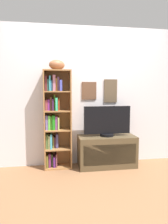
# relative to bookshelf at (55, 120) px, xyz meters

# --- Properties ---
(ground) EXTENTS (5.20, 5.20, 0.04)m
(ground) POSITION_rel_bookshelf_xyz_m (0.54, -1.00, -0.81)
(ground) COLOR #8B5F3E
(back_wall) EXTENTS (4.80, 0.08, 2.32)m
(back_wall) POSITION_rel_bookshelf_xyz_m (0.54, 0.13, 0.37)
(back_wall) COLOR silver
(back_wall) RESTS_ON ground
(bookshelf) EXTENTS (0.44, 0.26, 1.58)m
(bookshelf) POSITION_rel_bookshelf_xyz_m (0.00, 0.00, 0.00)
(bookshelf) COLOR #9A693B
(bookshelf) RESTS_ON ground
(football) EXTENTS (0.29, 0.23, 0.16)m
(football) POSITION_rel_bookshelf_xyz_m (0.04, -0.03, 0.87)
(football) COLOR brown
(football) RESTS_ON bookshelf
(tv_stand) EXTENTS (0.94, 0.41, 0.51)m
(tv_stand) POSITION_rel_bookshelf_xyz_m (0.84, -0.10, -0.53)
(tv_stand) COLOR #4F3F28
(tv_stand) RESTS_ON ground
(television) EXTENTS (0.77, 0.22, 0.49)m
(television) POSITION_rel_bookshelf_xyz_m (0.84, -0.10, -0.03)
(television) COLOR black
(television) RESTS_ON tv_stand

